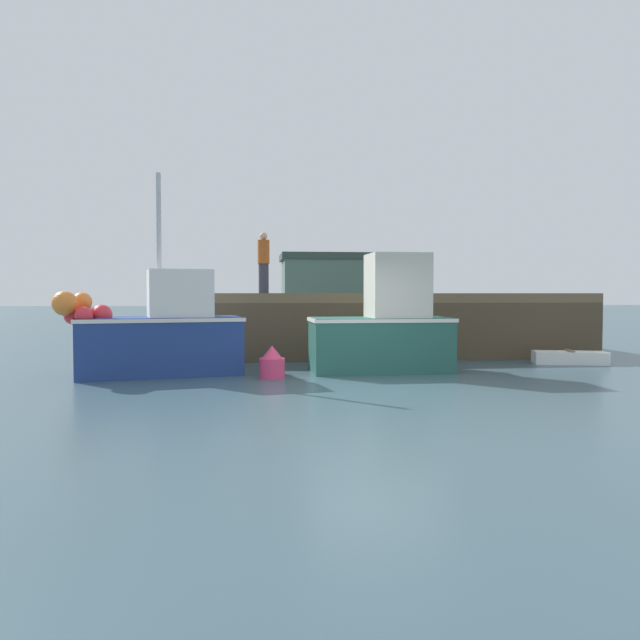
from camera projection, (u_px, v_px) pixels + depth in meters
ground at (376, 393)px, 11.43m from camera, size 120.00×160.00×0.10m
pier at (367, 303)px, 19.37m from camera, size 11.67×7.64×1.77m
fishing_boat_near_left at (160, 332)px, 13.47m from camera, size 3.87×2.14×4.33m
fishing_boat_near_right at (385, 327)px, 14.09m from camera, size 3.20×1.52×2.65m
rowboat at (570, 358)px, 15.62m from camera, size 1.85×1.05×0.35m
dockworker at (264, 263)px, 17.87m from camera, size 0.34×0.34×1.74m
warehouse at (346, 285)px, 49.25m from camera, size 10.28×5.67×4.84m
mooring_buoy_foreground at (272, 363)px, 13.02m from camera, size 0.53×0.53×0.68m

